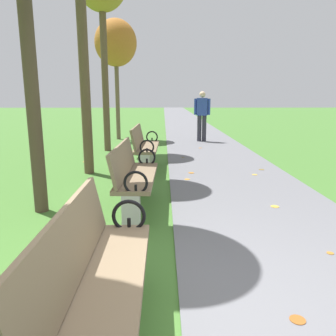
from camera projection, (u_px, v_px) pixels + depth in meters
paved_walkway at (185, 121)px, 19.75m from camera, size 2.33×44.00×0.02m
park_bench_1 at (96, 280)px, 1.92m from camera, size 0.47×1.60×0.90m
park_bench_2 at (134, 176)px, 4.40m from camera, size 0.52×1.61×0.90m
park_bench_3 at (144, 147)px, 6.90m from camera, size 0.52×1.61×0.90m
tree_5 at (116, 44)px, 11.13m from camera, size 1.40×1.40×3.99m
pedestrian_walking at (202, 114)px, 10.95m from camera, size 0.52×0.28×1.62m
scattered_leaves at (189, 194)px, 5.19m from camera, size 4.56×9.00×0.02m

